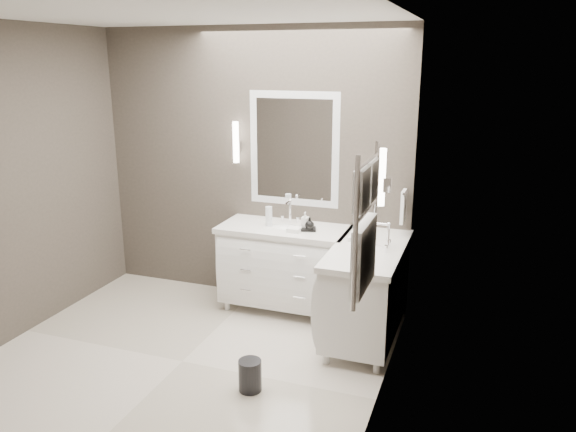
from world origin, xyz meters
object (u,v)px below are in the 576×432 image
(vanity_right, at_px, (367,287))
(towel_ladder, at_px, (365,232))
(waste_bin, at_px, (250,375))
(vanity_back, at_px, (285,263))

(vanity_right, distance_m, towel_ladder, 1.60)
(vanity_right, bearing_deg, waste_bin, -120.31)
(vanity_right, relative_size, waste_bin, 5.12)
(vanity_back, bearing_deg, vanity_right, -20.38)
(vanity_back, height_order, towel_ladder, towel_ladder)
(vanity_back, height_order, waste_bin, vanity_back)
(vanity_back, relative_size, waste_bin, 5.12)
(vanity_right, height_order, towel_ladder, towel_ladder)
(towel_ladder, height_order, waste_bin, towel_ladder)
(vanity_back, height_order, vanity_right, same)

